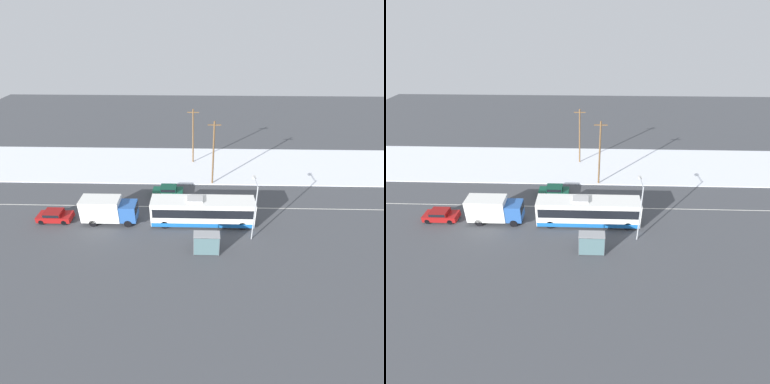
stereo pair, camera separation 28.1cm
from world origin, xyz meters
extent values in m
plane|color=#424449|center=(0.00, 0.00, 0.00)|extent=(120.00, 120.00, 0.00)
cube|color=silver|center=(0.00, 12.43, 0.06)|extent=(80.00, 13.18, 0.12)
cube|color=silver|center=(0.00, 0.00, 0.00)|extent=(60.00, 0.12, 0.00)
cube|color=white|center=(-1.67, -3.31, 1.75)|extent=(11.94, 2.55, 2.95)
cube|color=black|center=(-1.67, -3.31, 2.11)|extent=(11.46, 2.57, 1.12)
cube|color=blue|center=(-1.67, -3.31, 0.54)|extent=(11.82, 2.57, 0.53)
cube|color=#B2B2B2|center=(-2.56, -3.31, 3.35)|extent=(1.80, 1.40, 0.24)
cylinder|color=black|center=(2.90, -4.45, 0.50)|extent=(1.00, 0.28, 1.00)
cylinder|color=black|center=(2.90, -2.18, 0.50)|extent=(1.00, 0.28, 1.00)
cylinder|color=black|center=(-6.04, -4.45, 0.50)|extent=(1.00, 0.28, 1.00)
cylinder|color=black|center=(-6.04, -2.18, 0.50)|extent=(1.00, 0.28, 1.00)
cube|color=silver|center=(-13.57, -3.29, 1.84)|extent=(4.53, 2.30, 2.68)
cube|color=#2856A3|center=(-10.36, -3.29, 1.54)|extent=(1.90, 2.18, 2.09)
cube|color=black|center=(-9.43, -3.29, 1.96)|extent=(0.06, 1.96, 0.92)
cylinder|color=black|center=(-10.36, -4.31, 0.45)|extent=(0.90, 0.26, 0.90)
cylinder|color=black|center=(-10.36, -2.27, 0.45)|extent=(0.90, 0.26, 0.90)
cylinder|color=black|center=(-14.48, -4.31, 0.45)|extent=(0.90, 0.26, 0.90)
cylinder|color=black|center=(-14.48, -2.27, 0.45)|extent=(0.90, 0.26, 0.90)
cube|color=#0F4733|center=(-6.35, 2.81, 0.56)|extent=(4.10, 1.80, 0.67)
cube|color=#0D3C2B|center=(-6.25, 2.81, 1.15)|extent=(2.13, 1.66, 0.52)
cube|color=black|center=(-6.25, 2.81, 1.16)|extent=(1.96, 1.69, 0.41)
cylinder|color=black|center=(-7.70, 2.02, 0.32)|extent=(0.64, 0.22, 0.64)
cylinder|color=black|center=(-7.70, 3.60, 0.32)|extent=(0.64, 0.22, 0.64)
cylinder|color=black|center=(-4.90, 2.02, 0.32)|extent=(0.64, 0.22, 0.64)
cylinder|color=black|center=(-4.90, 3.60, 0.32)|extent=(0.64, 0.22, 0.64)
cube|color=maroon|center=(-19.32, -3.33, 0.57)|extent=(4.01, 1.80, 0.69)
cube|color=maroon|center=(-19.42, -3.33, 1.15)|extent=(2.09, 1.66, 0.46)
cube|color=black|center=(-19.42, -3.33, 1.16)|extent=(1.92, 1.69, 0.37)
cylinder|color=black|center=(-18.02, -4.12, 0.32)|extent=(0.64, 0.22, 0.64)
cylinder|color=black|center=(-18.02, -2.54, 0.32)|extent=(0.64, 0.22, 0.64)
cylinder|color=black|center=(-20.73, -4.12, 0.32)|extent=(0.64, 0.22, 0.64)
cylinder|color=black|center=(-20.73, -2.54, 0.32)|extent=(0.64, 0.22, 0.64)
cylinder|color=#23232D|center=(-1.50, -7.12, 0.38)|extent=(0.12, 0.12, 0.77)
cylinder|color=#23232D|center=(-1.27, -7.12, 0.38)|extent=(0.12, 0.12, 0.77)
cube|color=black|center=(-1.39, -7.12, 1.08)|extent=(0.40, 0.22, 0.63)
sphere|color=tan|center=(-1.39, -7.12, 1.53)|extent=(0.27, 0.27, 0.27)
cylinder|color=black|center=(-1.64, -7.12, 1.05)|extent=(0.10, 0.10, 0.60)
cylinder|color=black|center=(-1.14, -7.12, 1.05)|extent=(0.10, 0.10, 0.60)
cube|color=gray|center=(-1.28, -8.39, 2.37)|extent=(2.69, 1.20, 0.06)
cube|color=slate|center=(-1.28, -8.97, 1.20)|extent=(2.58, 0.04, 2.16)
cylinder|color=#474C51|center=(-2.59, -7.83, 1.17)|extent=(0.08, 0.08, 2.34)
cylinder|color=#474C51|center=(0.02, -7.83, 1.17)|extent=(0.08, 0.08, 2.34)
cylinder|color=#474C51|center=(-2.59, -8.95, 1.17)|extent=(0.08, 0.08, 2.34)
cylinder|color=#474C51|center=(0.02, -8.95, 1.17)|extent=(0.08, 0.08, 2.34)
cylinder|color=#9EA3A8|center=(3.78, -6.14, 3.35)|extent=(0.14, 0.14, 6.70)
cylinder|color=#9EA3A8|center=(3.78, -4.91, 6.55)|extent=(0.10, 2.45, 0.10)
cube|color=silver|center=(3.78, -3.68, 6.48)|extent=(0.36, 0.60, 0.16)
cylinder|color=brown|center=(-0.18, 6.27, 4.68)|extent=(0.24, 0.24, 9.37)
cube|color=brown|center=(-0.18, 6.27, 8.87)|extent=(1.80, 0.12, 0.12)
cylinder|color=brown|center=(-3.17, 13.43, 4.47)|extent=(0.24, 0.24, 8.94)
cube|color=brown|center=(-3.17, 13.43, 8.44)|extent=(1.80, 0.12, 0.12)
camera|label=1|loc=(-2.16, -32.07, 21.67)|focal=28.00mm
camera|label=2|loc=(-1.88, -32.06, 21.67)|focal=28.00mm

